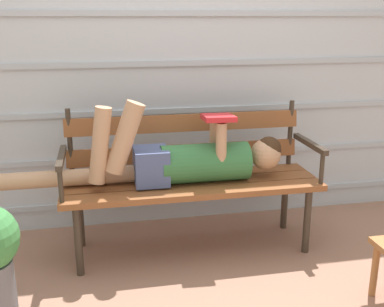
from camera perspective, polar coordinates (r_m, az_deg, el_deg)
ground_plane at (r=3.00m, az=0.28°, el=-12.05°), size 12.00×12.00×0.00m
house_siding at (r=3.23m, az=-1.83°, el=10.91°), size 5.28×0.08×2.24m
park_bench at (r=2.93m, az=-0.26°, el=-2.20°), size 1.56×0.48×0.89m
reclining_person at (r=2.82m, az=-1.24°, el=-0.68°), size 1.70×0.26×0.53m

